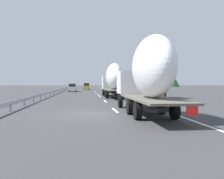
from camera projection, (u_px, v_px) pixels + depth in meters
The scene contains 23 objects.
ground_plane at pixel (87, 92), 56.25m from camera, with size 260.00×260.00×0.00m, color #38383A.
lane_stripe_0 at pixel (115, 110), 18.70m from camera, with size 3.20×0.20×0.01m, color white.
lane_stripe_1 at pixel (105, 101), 27.63m from camera, with size 3.20×0.20×0.01m, color white.
lane_stripe_2 at pixel (100, 96), 38.02m from camera, with size 3.20×0.20×0.01m, color white.
lane_stripe_3 at pixel (98, 94), 43.49m from camera, with size 3.20×0.20×0.01m, color white.
lane_stripe_4 at pixel (96, 92), 53.09m from camera, with size 3.20×0.20×0.01m, color white.
lane_stripe_5 at pixel (94, 91), 59.34m from camera, with size 3.20×0.20×0.01m, color white.
lane_stripe_6 at pixel (92, 89), 77.51m from camera, with size 3.20×0.20×0.01m, color white.
lane_stripe_7 at pixel (92, 89), 85.56m from camera, with size 3.20×0.20×0.01m, color white.
lane_stripe_8 at pixel (90, 88), 102.38m from camera, with size 3.20×0.20×0.01m, color white.
edge_line_right at pixel (109, 91), 61.82m from camera, with size 110.00×0.20×0.01m, color white.
truck_lead at pixel (113, 79), 35.16m from camera, with size 13.61×2.55×4.84m.
truck_trailing at pixel (147, 74), 15.95m from camera, with size 12.47×2.55×5.00m.
car_white_van at pixel (72, 88), 56.86m from camera, with size 4.06×1.78×1.86m.
car_yellow_coupe at pixel (86, 86), 75.12m from camera, with size 4.25×1.84×1.95m.
road_sign at pixel (116, 82), 56.68m from camera, with size 0.10×0.90×3.17m.
tree_0 at pixel (165, 72), 32.60m from camera, with size 3.82×3.82×5.45m.
tree_1 at pixel (147, 72), 48.60m from camera, with size 3.44×3.44×6.49m.
tree_2 at pixel (114, 77), 100.59m from camera, with size 3.17×3.17×7.27m.
tree_3 at pixel (117, 77), 96.84m from camera, with size 2.98×2.98×7.14m.
tree_4 at pixel (155, 72), 34.62m from camera, with size 3.34×3.34×5.52m.
tree_5 at pixel (119, 78), 93.05m from camera, with size 3.70×3.70×5.93m.
guardrail_median at pixel (62, 89), 58.54m from camera, with size 94.00×0.10×0.76m.
Camera 1 is at (-16.50, 0.49, 2.14)m, focal length 38.86 mm.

